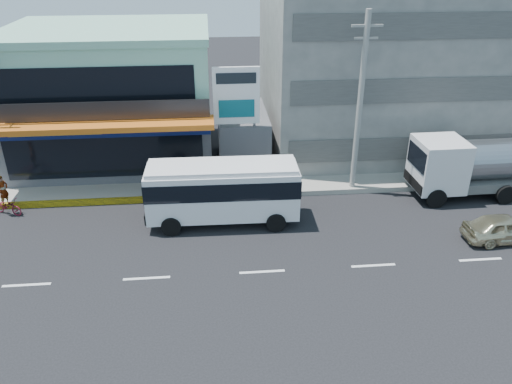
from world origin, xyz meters
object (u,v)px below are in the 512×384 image
(satellite_dish, at_px, (243,115))
(utility_pole_near, at_px, (360,105))
(concrete_building, at_px, (390,42))
(tanker_truck, at_px, (483,165))
(billboard, at_px, (236,102))
(minibus, at_px, (223,188))
(motorcycle_rider, at_px, (6,202))
(shop_building, at_px, (115,98))
(sedan, at_px, (505,228))

(satellite_dish, height_order, utility_pole_near, utility_pole_near)
(concrete_building, distance_m, tanker_truck, 10.54)
(billboard, distance_m, tanker_truck, 14.19)
(minibus, distance_m, motorcycle_rider, 11.54)
(shop_building, height_order, motorcycle_rider, shop_building)
(concrete_building, bearing_deg, shop_building, -176.65)
(sedan, relative_size, tanker_truck, 0.46)
(sedan, bearing_deg, satellite_dish, 49.48)
(satellite_dish, relative_size, billboard, 0.22)
(concrete_building, bearing_deg, minibus, -137.94)
(minibus, relative_size, motorcycle_rider, 3.43)
(sedan, relative_size, motorcycle_rider, 1.76)
(utility_pole_near, bearing_deg, sedan, -45.21)
(concrete_building, height_order, satellite_dish, concrete_building)
(tanker_truck, bearing_deg, minibus, -173.21)
(billboard, bearing_deg, motorcycle_rider, -167.36)
(shop_building, bearing_deg, sedan, -32.08)
(billboard, distance_m, sedan, 15.17)
(tanker_truck, bearing_deg, satellite_dish, 160.35)
(utility_pole_near, height_order, minibus, utility_pole_near)
(sedan, distance_m, motorcycle_rider, 25.20)
(tanker_truck, bearing_deg, motorcycle_rider, 179.80)
(satellite_dish, bearing_deg, sedan, -38.70)
(concrete_building, xyz_separation_m, sedan, (1.86, -13.50, -6.33))
(shop_building, xyz_separation_m, utility_pole_near, (14.00, -6.55, 1.15))
(shop_building, bearing_deg, billboard, -32.32)
(shop_building, distance_m, sedan, 23.67)
(billboard, xyz_separation_m, utility_pole_near, (6.50, -1.80, 0.22))
(tanker_truck, bearing_deg, billboard, 168.08)
(billboard, bearing_deg, tanker_truck, -11.92)
(satellite_dish, xyz_separation_m, billboard, (-0.50, -1.80, 1.35))
(satellite_dish, relative_size, utility_pole_near, 0.15)
(billboard, height_order, utility_pole_near, utility_pole_near)
(concrete_building, xyz_separation_m, utility_pole_near, (-4.00, -7.60, -1.85))
(concrete_building, xyz_separation_m, motorcycle_rider, (-22.85, -8.57, -6.27))
(concrete_building, bearing_deg, motorcycle_rider, -159.44)
(minibus, bearing_deg, motorcycle_rider, 170.86)
(billboard, height_order, minibus, billboard)
(concrete_building, distance_m, utility_pole_near, 8.79)
(minibus, bearing_deg, utility_pole_near, 20.38)
(utility_pole_near, distance_m, tanker_truck, 7.87)
(shop_building, distance_m, billboard, 8.92)
(concrete_building, relative_size, minibus, 2.10)
(satellite_dish, xyz_separation_m, utility_pole_near, (6.00, -3.60, 1.57))
(utility_pole_near, bearing_deg, motorcycle_rider, -177.06)
(satellite_dish, height_order, sedan, satellite_dish)
(shop_building, height_order, tanker_truck, shop_building)
(shop_building, relative_size, minibus, 1.62)
(concrete_building, bearing_deg, sedan, -82.17)
(billboard, bearing_deg, minibus, -102.49)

